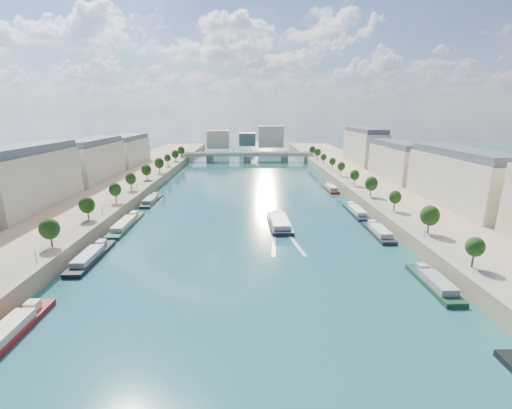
{
  "coord_description": "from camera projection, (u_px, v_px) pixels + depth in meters",
  "views": [
    {
      "loc": [
        -0.05,
        -49.44,
        41.47
      ],
      "look_at": [
        3.34,
        84.64,
        5.0
      ],
      "focal_mm": 24.0,
      "sensor_mm": 36.0,
      "label": 1
    }
  ],
  "objects": [
    {
      "name": "skyline",
      "position": [
        250.0,
        138.0,
        363.04
      ],
      "size": [
        79.0,
        42.0,
        22.0
      ],
      "color": "#C4B997",
      "rests_on": "ground"
    },
    {
      "name": "lamps_right",
      "position": [
        360.0,
        187.0,
        159.11
      ],
      "size": [
        0.36,
        200.36,
        4.28
      ],
      "color": "black",
      "rests_on": "ground"
    },
    {
      "name": "wake",
      "position": [
        284.0,
        241.0,
        113.68
      ],
      "size": [
        10.76,
        26.0,
        0.04
      ],
      "color": "silver",
      "rests_on": "ground"
    },
    {
      "name": "moored_barges_right",
      "position": [
        385.0,
        239.0,
        113.23
      ],
      "size": [
        5.0,
        166.09,
        3.6
      ],
      "color": "black",
      "rests_on": "ground"
    },
    {
      "name": "quay_left",
      "position": [
        87.0,
        202.0,
        152.63
      ],
      "size": [
        44.0,
        520.0,
        5.0
      ],
      "primitive_type": "cube",
      "color": "#9E8460",
      "rests_on": "ground"
    },
    {
      "name": "quay_right",
      "position": [
        405.0,
        200.0,
        156.14
      ],
      "size": [
        44.0,
        520.0,
        5.0
      ],
      "primitive_type": "cube",
      "color": "#9E8460",
      "rests_on": "ground"
    },
    {
      "name": "tour_barge",
      "position": [
        279.0,
        222.0,
        129.48
      ],
      "size": [
        8.43,
        26.66,
        3.69
      ],
      "rotation": [
        0.0,
        0.0,
        0.03
      ],
      "color": "black",
      "rests_on": "ground"
    },
    {
      "name": "trees_left",
      "position": [
        125.0,
        183.0,
        152.88
      ],
      "size": [
        4.8,
        268.8,
        8.26
      ],
      "color": "#382B1E",
      "rests_on": "ground"
    },
    {
      "name": "ground",
      "position": [
        248.0,
        206.0,
        155.04
      ],
      "size": [
        700.0,
        700.0,
        0.0
      ],
      "primitive_type": "plane",
      "color": "#0C3336",
      "rests_on": "ground"
    },
    {
      "name": "buildings_right",
      "position": [
        424.0,
        166.0,
        164.38
      ],
      "size": [
        16.0,
        226.0,
        23.2
      ],
      "color": "#C4B997",
      "rests_on": "ground"
    },
    {
      "name": "pave_left",
      "position": [
        120.0,
        196.0,
        152.33
      ],
      "size": [
        14.0,
        520.0,
        0.1
      ],
      "primitive_type": "cube",
      "color": "gray",
      "rests_on": "quay_left"
    },
    {
      "name": "pave_right",
      "position": [
        373.0,
        195.0,
        155.11
      ],
      "size": [
        14.0,
        520.0,
        0.1
      ],
      "primitive_type": "cube",
      "color": "gray",
      "rests_on": "quay_right"
    },
    {
      "name": "bridge",
      "position": [
        247.0,
        156.0,
        291.94
      ],
      "size": [
        112.0,
        12.0,
        8.15
      ],
      "color": "#C1B79E",
      "rests_on": "ground"
    },
    {
      "name": "moored_barges_left",
      "position": [
        96.0,
        253.0,
        102.01
      ],
      "size": [
        5.0,
        149.41,
        3.6
      ],
      "color": "#181D34",
      "rests_on": "ground"
    },
    {
      "name": "trees_right",
      "position": [
        363.0,
        179.0,
        163.28
      ],
      "size": [
        4.8,
        268.8,
        8.26
      ],
      "color": "#382B1E",
      "rests_on": "ground"
    },
    {
      "name": "buildings_left",
      "position": [
        66.0,
        167.0,
        160.23
      ],
      "size": [
        16.0,
        226.0,
        23.2
      ],
      "color": "#C4B997",
      "rests_on": "ground"
    },
    {
      "name": "lamps_left",
      "position": [
        122.0,
        196.0,
        142.07
      ],
      "size": [
        0.36,
        200.36,
        4.28
      ],
      "color": "black",
      "rests_on": "ground"
    }
  ]
}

